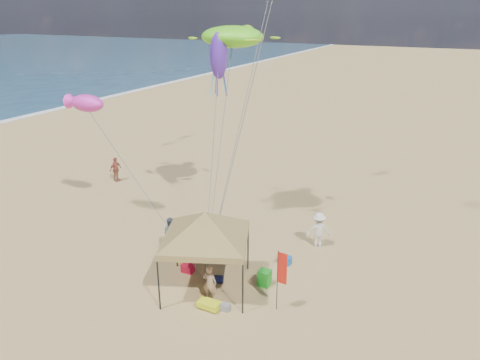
# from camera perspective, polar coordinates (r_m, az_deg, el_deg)

# --- Properties ---
(ground) EXTENTS (280.00, 280.00, 0.00)m
(ground) POSITION_cam_1_polar(r_m,az_deg,el_deg) (20.21, -3.94, -13.40)
(ground) COLOR tan
(ground) RESTS_ON ground
(canopy_tent) EXTENTS (6.16, 6.16, 4.10)m
(canopy_tent) POSITION_cam_1_polar(r_m,az_deg,el_deg) (18.70, -4.33, -4.36)
(canopy_tent) COLOR black
(canopy_tent) RESTS_ON ground
(feather_flag) EXTENTS (0.41, 0.05, 2.65)m
(feather_flag) POSITION_cam_1_polar(r_m,az_deg,el_deg) (18.08, 5.10, -11.18)
(feather_flag) COLOR black
(feather_flag) RESTS_ON ground
(cooler_red) EXTENTS (0.54, 0.38, 0.38)m
(cooler_red) POSITION_cam_1_polar(r_m,az_deg,el_deg) (21.41, -6.46, -10.78)
(cooler_red) COLOR red
(cooler_red) RESTS_ON ground
(cooler_blue) EXTENTS (0.54, 0.38, 0.38)m
(cooler_blue) POSITION_cam_1_polar(r_m,az_deg,el_deg) (22.00, 5.60, -9.81)
(cooler_blue) COLOR #1556B1
(cooler_blue) RESTS_ON ground
(bag_navy) EXTENTS (0.69, 0.54, 0.36)m
(bag_navy) POSITION_cam_1_polar(r_m,az_deg,el_deg) (20.56, -2.92, -12.14)
(bag_navy) COLOR #0C1135
(bag_navy) RESTS_ON ground
(bag_orange) EXTENTS (0.54, 0.69, 0.36)m
(bag_orange) POSITION_cam_1_polar(r_m,az_deg,el_deg) (23.96, -3.57, -7.09)
(bag_orange) COLOR orange
(bag_orange) RESTS_ON ground
(chair_green) EXTENTS (0.50, 0.50, 0.70)m
(chair_green) POSITION_cam_1_polar(r_m,az_deg,el_deg) (20.33, 3.04, -11.99)
(chair_green) COLOR #17811B
(chair_green) RESTS_ON ground
(chair_yellow) EXTENTS (0.50, 0.50, 0.70)m
(chair_yellow) POSITION_cam_1_polar(r_m,az_deg,el_deg) (22.08, -6.64, -9.26)
(chair_yellow) COLOR orange
(chair_yellow) RESTS_ON ground
(crate_grey) EXTENTS (0.34, 0.30, 0.28)m
(crate_grey) POSITION_cam_1_polar(r_m,az_deg,el_deg) (18.95, -1.82, -15.42)
(crate_grey) COLOR slate
(crate_grey) RESTS_ON ground
(beach_cart) EXTENTS (0.90, 0.50, 0.24)m
(beach_cart) POSITION_cam_1_polar(r_m,az_deg,el_deg) (19.03, -3.84, -15.08)
(beach_cart) COLOR #C7D417
(beach_cart) RESTS_ON ground
(person_near_a) EXTENTS (0.63, 0.49, 1.54)m
(person_near_a) POSITION_cam_1_polar(r_m,az_deg,el_deg) (19.25, -3.77, -12.56)
(person_near_a) COLOR tan
(person_near_a) RESTS_ON ground
(person_near_b) EXTENTS (1.09, 1.06, 1.77)m
(person_near_b) POSITION_cam_1_polar(r_m,az_deg,el_deg) (22.88, -8.45, -6.71)
(person_near_b) COLOR #3C4753
(person_near_b) RESTS_ON ground
(person_near_c) EXTENTS (1.35, 1.10, 1.82)m
(person_near_c) POSITION_cam_1_polar(r_m,az_deg,el_deg) (23.38, 9.68, -6.09)
(person_near_c) COLOR silver
(person_near_c) RESTS_ON ground
(person_far_a) EXTENTS (0.51, 1.03, 1.70)m
(person_far_a) POSITION_cam_1_polar(r_m,az_deg,el_deg) (32.87, -15.11, 1.29)
(person_far_a) COLOR #A24F3E
(person_far_a) RESTS_ON ground
(turtle_kite) EXTENTS (3.69, 3.15, 1.10)m
(turtle_kite) POSITION_cam_1_polar(r_m,az_deg,el_deg) (24.32, -0.96, 17.28)
(turtle_kite) COLOR #64EC1E
(turtle_kite) RESTS_ON ground
(fish_kite) EXTENTS (2.14, 1.20, 0.92)m
(fish_kite) POSITION_cam_1_polar(r_m,az_deg,el_deg) (25.89, -18.37, 9.00)
(fish_kite) COLOR #E530B9
(fish_kite) RESTS_ON ground
(squid_kite) EXTENTS (1.15, 1.15, 2.29)m
(squid_kite) POSITION_cam_1_polar(r_m,az_deg,el_deg) (23.55, -2.67, 15.10)
(squid_kite) COLOR #5225AF
(squid_kite) RESTS_ON ground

